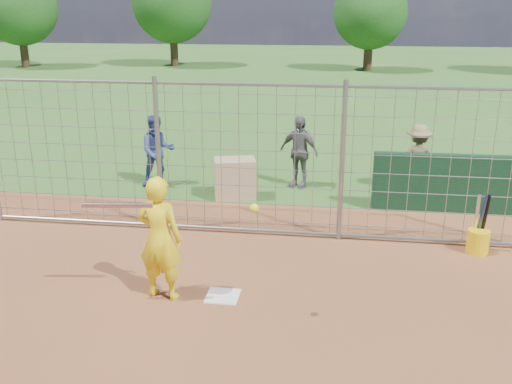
% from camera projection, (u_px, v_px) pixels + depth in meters
% --- Properties ---
extents(ground, '(100.00, 100.00, 0.00)m').
position_uv_depth(ground, '(226.00, 290.00, 7.72)').
color(ground, '#2D591E').
rests_on(ground, ground).
extents(home_plate, '(0.43, 0.43, 0.02)m').
position_uv_depth(home_plate, '(223.00, 296.00, 7.53)').
color(home_plate, silver).
rests_on(home_plate, ground).
extents(dugout_wall, '(2.60, 0.20, 1.10)m').
position_uv_depth(dugout_wall, '(444.00, 184.00, 10.47)').
color(dugout_wall, '#11381E').
rests_on(dugout_wall, ground).
extents(batter, '(0.66, 0.49, 1.66)m').
position_uv_depth(batter, '(160.00, 238.00, 7.29)').
color(batter, yellow).
rests_on(batter, ground).
extents(bystander_a, '(0.90, 0.82, 1.51)m').
position_uv_depth(bystander_a, '(158.00, 151.00, 11.96)').
color(bystander_a, navy).
rests_on(bystander_a, ground).
extents(bystander_b, '(0.96, 0.73, 1.52)m').
position_uv_depth(bystander_b, '(299.00, 152.00, 11.91)').
color(bystander_b, '#58595E').
rests_on(bystander_b, ground).
extents(bystander_c, '(0.93, 0.57, 1.41)m').
position_uv_depth(bystander_c, '(418.00, 159.00, 11.57)').
color(bystander_c, olive).
rests_on(bystander_c, ground).
extents(equipment_bin, '(0.91, 0.73, 0.80)m').
position_uv_depth(equipment_bin, '(235.00, 179.00, 11.28)').
color(equipment_bin, tan).
rests_on(equipment_bin, ground).
extents(equipment_in_play, '(2.18, 0.32, 0.20)m').
position_uv_depth(equipment_in_play, '(149.00, 206.00, 6.78)').
color(equipment_in_play, silver).
rests_on(equipment_in_play, ground).
extents(bucket_with_bats, '(0.34, 0.36, 0.97)m').
position_uv_depth(bucket_with_bats, '(478.00, 238.00, 8.80)').
color(bucket_with_bats, yellow).
rests_on(bucket_with_bats, ground).
extents(backstop_fence, '(9.08, 0.08, 2.60)m').
position_uv_depth(backstop_fence, '(248.00, 162.00, 9.21)').
color(backstop_fence, gray).
rests_on(backstop_fence, ground).
extents(tree_line, '(44.66, 6.72, 6.48)m').
position_uv_depth(tree_line, '(373.00, 5.00, 32.59)').
color(tree_line, '#3F2B19').
rests_on(tree_line, ground).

